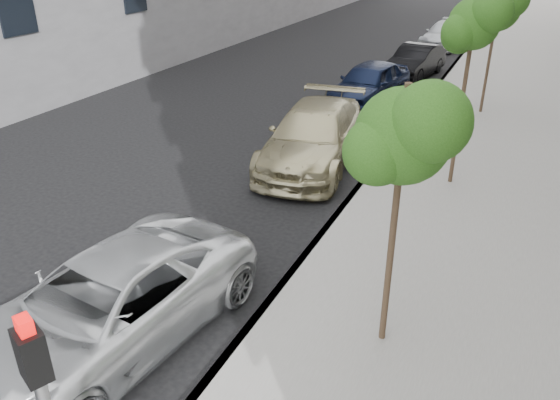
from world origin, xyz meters
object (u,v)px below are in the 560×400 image
Objects in this scene: tree_near at (405,136)px; sedan_blue at (369,83)px; tree_far at (499,8)px; sedan_black at (415,61)px; sedan_rear at (445,35)px; tree_mid at (475,24)px; minivan at (107,306)px; suv at (314,136)px.

tree_near is 0.92× the size of sedan_blue.
tree_far is (0.00, 13.00, 0.12)m from tree_near.
sedan_black is 7.30m from sedan_rear.
tree_mid is at bearing -64.50° from sedan_black.
tree_near is 13.61m from sedan_blue.
sedan_black is (0.53, 19.40, -0.05)m from minivan.
tree_near is 0.76× the size of suv.
sedan_black is at bearing 90.62° from sedan_blue.
tree_near is 5.09m from minivan.
sedan_blue reaches higher than sedan_rear.
minivan is (-3.90, -8.26, -3.26)m from tree_mid.
tree_mid is 6.51m from tree_far.
sedan_rear is (0.05, 7.30, -0.00)m from sedan_black.
sedan_black is at bearing 95.93° from minivan.
tree_near is 6.52m from tree_mid.
sedan_black is at bearing 100.82° from tree_near.
tree_far is at bearing 12.26° from sedan_blue.
sedan_rear is (-3.33, 24.95, -2.81)m from tree_near.
tree_far is 1.05× the size of sedan_black.
tree_mid is at bearing -90.00° from tree_far.
tree_near is at bearing -76.43° from sedan_rear.
minivan is 0.96× the size of suv.
suv is at bearing -85.40° from sedan_rear.
tree_mid is 12.10m from sedan_black.
tree_near reaches higher than suv.
minivan is (-3.90, -14.76, -2.87)m from tree_far.
minivan is at bearing -81.35° from sedan_blue.
sedan_blue is (-4.03, 12.71, -2.71)m from tree_near.
tree_near is 0.96× the size of tree_far.
sedan_blue is (-4.03, 6.21, -3.21)m from tree_mid.
tree_near is 1.01× the size of sedan_black.
tree_far reaches higher than sedan_black.
sedan_blue is at bearing 122.95° from tree_mid.
tree_far reaches higher than tree_near.
tree_mid is 4.94m from suv.
sedan_rear is at bearing 94.89° from sedan_blue.
minivan is at bearing -104.82° from tree_far.
tree_mid reaches higher than tree_near.
tree_mid is (-0.00, 6.50, 0.50)m from tree_near.
tree_far is at bearing 90.00° from tree_near.
suv is at bearing -179.99° from tree_mid.
sedan_black is (-3.37, 17.64, -2.80)m from tree_near.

